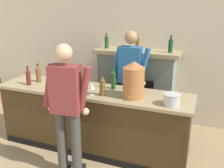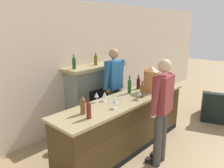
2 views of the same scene
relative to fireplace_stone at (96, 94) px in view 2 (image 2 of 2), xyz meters
name	(u,v)px [view 2 (image 2 of 2)]	position (x,y,z in m)	size (l,w,h in m)	color
wall_back_panel	(70,68)	(-0.48, 0.26, 0.66)	(12.00, 0.07, 2.75)	beige
bar_counter	(126,123)	(-0.36, -1.19, -0.22)	(2.97, 0.72, 0.98)	#423017
fireplace_stone	(96,94)	(0.00, 0.00, 0.00)	(1.55, 0.52, 1.70)	gray
armchair_black	(221,109)	(2.21, -2.11, -0.45)	(1.09, 1.12, 0.73)	black
person_customer	(162,108)	(-0.35, -1.90, 0.27)	(0.65, 0.34, 1.77)	#3F3E3A
person_bartender	(114,86)	(0.04, -0.53, 0.29)	(0.66, 0.32, 1.80)	#46482C
copper_dispenser	(151,79)	(0.31, -1.27, 0.52)	(0.30, 0.33, 0.50)	#B46D3A
ice_bucket_steel	(168,83)	(0.84, -1.36, 0.35)	(0.22, 0.22, 0.15)	silver
wine_bottle_rose_blush	(129,86)	(-0.07, -1.03, 0.42)	(0.07, 0.07, 0.35)	#1D531D
wine_bottle_burgundy_dark	(89,109)	(-1.38, -1.33, 0.40)	(0.07, 0.07, 0.30)	maroon
wine_bottle_merlot_tall	(138,83)	(0.30, -0.98, 0.40)	(0.07, 0.07, 0.28)	#581211
wine_bottle_chardonnay_pale	(83,105)	(-1.33, -1.14, 0.41)	(0.08, 0.08, 0.30)	brown
wine_bottle_port_short	(142,90)	(-0.11, -1.35, 0.41)	(0.08, 0.08, 0.30)	brown
wine_glass_by_dispenser	(115,101)	(-0.84, -1.35, 0.39)	(0.08, 0.08, 0.16)	silver
wine_glass_front_left	(105,95)	(-0.71, -0.98, 0.39)	(0.08, 0.08, 0.17)	silver
wine_glass_near_bucket	(96,95)	(-0.84, -0.92, 0.40)	(0.08, 0.08, 0.17)	silver
wine_glass_back_row	(139,93)	(-0.25, -1.39, 0.39)	(0.09, 0.09, 0.17)	silver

